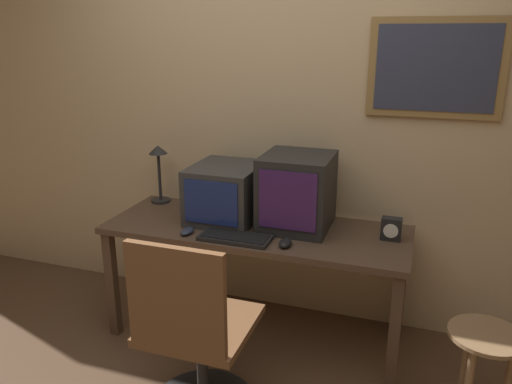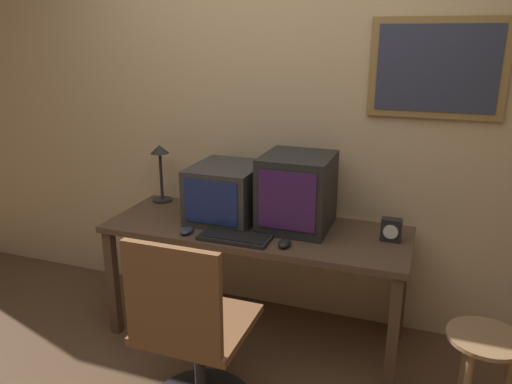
# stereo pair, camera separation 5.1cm
# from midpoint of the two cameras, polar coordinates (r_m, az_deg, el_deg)

# --- Properties ---
(wall_back) EXTENTS (8.00, 0.08, 2.60)m
(wall_back) POSITION_cam_midpoint_polar(r_m,az_deg,el_deg) (3.11, 3.29, 8.85)
(wall_back) COLOR #D1B284
(wall_back) RESTS_ON ground_plane
(desk) EXTENTS (1.74, 0.64, 0.71)m
(desk) POSITION_cam_midpoint_polar(r_m,az_deg,el_deg) (2.92, 0.50, -5.48)
(desk) COLOR #4C3828
(desk) RESTS_ON ground_plane
(monitor_left) EXTENTS (0.39, 0.45, 0.33)m
(monitor_left) POSITION_cam_midpoint_polar(r_m,az_deg,el_deg) (2.97, -2.91, -0.04)
(monitor_left) COLOR #333333
(monitor_left) RESTS_ON desk
(monitor_right) EXTENTS (0.38, 0.41, 0.42)m
(monitor_right) POSITION_cam_midpoint_polar(r_m,az_deg,el_deg) (2.83, 5.23, 0.04)
(monitor_right) COLOR black
(monitor_right) RESTS_ON desk
(keyboard_main) EXTENTS (0.39, 0.17, 0.03)m
(keyboard_main) POSITION_cam_midpoint_polar(r_m,az_deg,el_deg) (2.71, -1.93, -5.21)
(keyboard_main) COLOR black
(keyboard_main) RESTS_ON desk
(mouse_near_keyboard) EXTENTS (0.06, 0.11, 0.04)m
(mouse_near_keyboard) POSITION_cam_midpoint_polar(r_m,az_deg,el_deg) (2.63, 3.82, -5.87)
(mouse_near_keyboard) COLOR black
(mouse_near_keyboard) RESTS_ON desk
(mouse_far_corner) EXTENTS (0.06, 0.11, 0.03)m
(mouse_far_corner) POSITION_cam_midpoint_polar(r_m,az_deg,el_deg) (2.81, -7.39, -4.40)
(mouse_far_corner) COLOR #282D3D
(mouse_far_corner) RESTS_ON desk
(desk_clock) EXTENTS (0.11, 0.06, 0.12)m
(desk_clock) POSITION_cam_midpoint_polar(r_m,az_deg,el_deg) (2.78, 15.70, -4.19)
(desk_clock) COLOR black
(desk_clock) RESTS_ON desk
(desk_lamp) EXTENTS (0.13, 0.13, 0.38)m
(desk_lamp) POSITION_cam_midpoint_polar(r_m,az_deg,el_deg) (3.30, -10.44, 3.24)
(desk_lamp) COLOR black
(desk_lamp) RESTS_ON desk
(office_chair) EXTENTS (0.51, 0.51, 0.96)m
(office_chair) POSITION_cam_midpoint_polar(r_m,az_deg,el_deg) (2.43, -6.68, -16.66)
(office_chair) COLOR black
(office_chair) RESTS_ON ground_plane
(side_stool) EXTENTS (0.34, 0.34, 0.48)m
(side_stool) POSITION_cam_midpoint_polar(r_m,az_deg,el_deg) (2.63, 25.00, -16.78)
(side_stool) COLOR #8E6B47
(side_stool) RESTS_ON ground_plane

